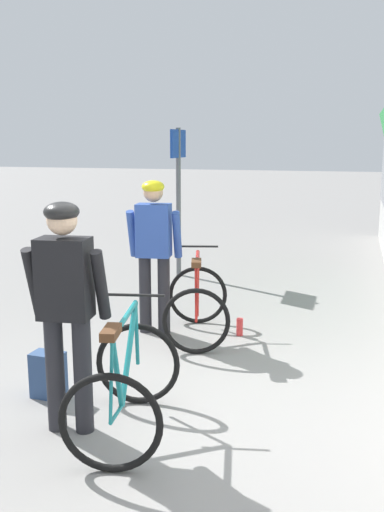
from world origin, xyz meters
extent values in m
plane|color=gray|center=(0.00, 0.00, 0.00)|extent=(80.00, 80.00, 0.00)
cylinder|color=#232328|center=(-1.15, 1.81, 0.45)|extent=(0.14, 0.14, 0.90)
cylinder|color=#232328|center=(-0.93, 1.84, 0.45)|extent=(0.14, 0.14, 0.90)
cube|color=#2D4C9E|center=(-1.04, 1.83, 1.20)|extent=(0.41, 0.29, 0.60)
cylinder|color=#2D4C9E|center=(-1.30, 1.83, 1.15)|extent=(0.12, 0.27, 0.56)
cylinder|color=#2D4C9E|center=(-0.79, 1.90, 1.15)|extent=(0.12, 0.27, 0.56)
sphere|color=tan|center=(-1.04, 1.83, 1.63)|extent=(0.22, 0.22, 0.22)
ellipsoid|color=yellow|center=(-1.04, 1.83, 1.69)|extent=(0.29, 0.31, 0.14)
cylinder|color=#232328|center=(-0.99, -0.51, 0.45)|extent=(0.14, 0.14, 0.90)
cylinder|color=#232328|center=(-0.78, -0.48, 0.45)|extent=(0.14, 0.14, 0.90)
cube|color=black|center=(-0.88, -0.50, 1.20)|extent=(0.41, 0.29, 0.60)
cylinder|color=black|center=(-1.15, -0.49, 1.15)|extent=(0.12, 0.27, 0.56)
cylinder|color=black|center=(-0.63, -0.42, 1.15)|extent=(0.12, 0.27, 0.56)
sphere|color=beige|center=(-0.88, -0.50, 1.63)|extent=(0.22, 0.22, 0.22)
ellipsoid|color=black|center=(-0.88, -0.50, 1.69)|extent=(0.29, 0.30, 0.14)
torus|color=black|center=(-0.65, 2.28, 0.36)|extent=(0.70, 0.23, 0.71)
torus|color=black|center=(-0.39, 1.30, 0.36)|extent=(0.70, 0.23, 0.71)
cylinder|color=red|center=(-0.56, 1.94, 0.60)|extent=(0.21, 0.63, 0.63)
cylinder|color=red|center=(-0.53, 1.82, 0.91)|extent=(0.25, 0.83, 0.04)
cylinder|color=red|center=(-0.45, 1.53, 0.60)|extent=(0.11, 0.28, 0.62)
cylinder|color=red|center=(-0.44, 1.47, 0.33)|extent=(0.12, 0.36, 0.08)
cylinder|color=red|center=(-0.41, 1.35, 0.63)|extent=(0.06, 0.14, 0.56)
cylinder|color=red|center=(-0.64, 2.26, 0.63)|extent=(0.05, 0.09, 0.55)
cylinder|color=black|center=(-0.64, 2.23, 0.97)|extent=(0.47, 0.14, 0.02)
cube|color=#4C2D19|center=(-0.41, 1.38, 0.96)|extent=(0.16, 0.26, 0.06)
torus|color=black|center=(-0.55, 0.06, 0.36)|extent=(0.71, 0.19, 0.71)
torus|color=black|center=(-0.35, -0.94, 0.36)|extent=(0.71, 0.19, 0.71)
cylinder|color=#197A7F|center=(-0.48, -0.29, 0.60)|extent=(0.17, 0.64, 0.63)
cylinder|color=#197A7F|center=(-0.46, -0.40, 0.91)|extent=(0.21, 0.84, 0.04)
cylinder|color=#197A7F|center=(-0.40, -0.70, 0.60)|extent=(0.09, 0.28, 0.62)
cylinder|color=#197A7F|center=(-0.38, -0.76, 0.33)|extent=(0.10, 0.36, 0.08)
cylinder|color=#197A7F|center=(-0.36, -0.88, 0.63)|extent=(0.05, 0.15, 0.56)
cylinder|color=#197A7F|center=(-0.54, 0.04, 0.63)|extent=(0.05, 0.09, 0.55)
cylinder|color=black|center=(-0.54, 0.01, 0.97)|extent=(0.48, 0.12, 0.02)
cube|color=#4C2D19|center=(-0.37, -0.85, 0.96)|extent=(0.15, 0.26, 0.06)
cube|color=navy|center=(-1.35, -0.03, 0.20)|extent=(0.29, 0.19, 0.40)
cylinder|color=red|center=(-0.07, 1.99, 0.10)|extent=(0.08, 0.08, 0.20)
cylinder|color=#595B60|center=(-1.64, 4.65, 1.20)|extent=(0.08, 0.08, 2.40)
cube|color=#193F99|center=(-1.64, 4.65, 2.15)|extent=(0.04, 0.70, 0.44)
camera|label=1|loc=(1.13, -4.08, 2.18)|focal=39.56mm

